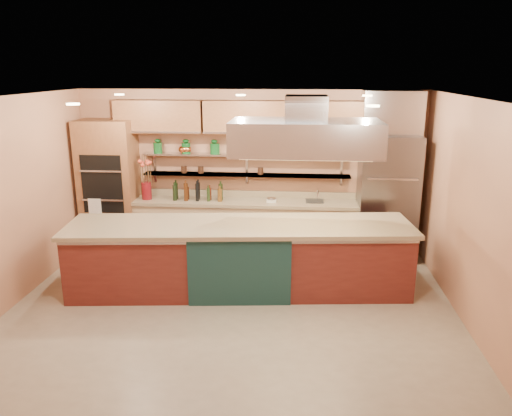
# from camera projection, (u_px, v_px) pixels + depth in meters

# --- Properties ---
(floor) EXTENTS (6.00, 5.00, 0.02)m
(floor) POSITION_uv_depth(u_px,v_px,m) (232.00, 308.00, 6.79)
(floor) COLOR gray
(floor) RESTS_ON ground
(ceiling) EXTENTS (6.00, 5.00, 0.02)m
(ceiling) POSITION_uv_depth(u_px,v_px,m) (229.00, 98.00, 6.03)
(ceiling) COLOR black
(ceiling) RESTS_ON wall_back
(wall_back) EXTENTS (6.00, 0.04, 2.80)m
(wall_back) POSITION_uv_depth(u_px,v_px,m) (250.00, 171.00, 8.80)
(wall_back) COLOR #AF7552
(wall_back) RESTS_ON floor
(wall_front) EXTENTS (6.00, 0.04, 2.80)m
(wall_front) POSITION_uv_depth(u_px,v_px,m) (190.00, 293.00, 4.01)
(wall_front) COLOR #AF7552
(wall_front) RESTS_ON floor
(wall_left) EXTENTS (0.04, 5.00, 2.80)m
(wall_left) POSITION_uv_depth(u_px,v_px,m) (8.00, 204.00, 6.65)
(wall_left) COLOR #AF7552
(wall_left) RESTS_ON floor
(wall_right) EXTENTS (0.04, 5.00, 2.80)m
(wall_right) POSITION_uv_depth(u_px,v_px,m) (471.00, 215.00, 6.16)
(wall_right) COLOR #AF7552
(wall_right) RESTS_ON floor
(oven_stack) EXTENTS (0.95, 0.64, 2.30)m
(oven_stack) POSITION_uv_depth(u_px,v_px,m) (110.00, 186.00, 8.76)
(oven_stack) COLOR brown
(oven_stack) RESTS_ON floor
(refrigerator) EXTENTS (0.95, 0.72, 2.10)m
(refrigerator) POSITION_uv_depth(u_px,v_px,m) (387.00, 198.00, 8.36)
(refrigerator) COLOR slate
(refrigerator) RESTS_ON floor
(back_counter) EXTENTS (3.84, 0.64, 0.93)m
(back_counter) POSITION_uv_depth(u_px,v_px,m) (245.00, 226.00, 8.77)
(back_counter) COLOR tan
(back_counter) RESTS_ON floor
(wall_shelf_lower) EXTENTS (3.60, 0.26, 0.03)m
(wall_shelf_lower) POSITION_uv_depth(u_px,v_px,m) (246.00, 175.00, 8.70)
(wall_shelf_lower) COLOR #AFB0B6
(wall_shelf_lower) RESTS_ON wall_back
(wall_shelf_upper) EXTENTS (3.60, 0.26, 0.03)m
(wall_shelf_upper) POSITION_uv_depth(u_px,v_px,m) (246.00, 155.00, 8.60)
(wall_shelf_upper) COLOR #AFB0B6
(wall_shelf_upper) RESTS_ON wall_back
(upper_cabinets) EXTENTS (4.60, 0.36, 0.55)m
(upper_cabinets) POSITION_uv_depth(u_px,v_px,m) (249.00, 117.00, 8.37)
(upper_cabinets) COLOR brown
(upper_cabinets) RESTS_ON wall_back
(range_hood) EXTENTS (2.00, 1.00, 0.45)m
(range_hood) POSITION_uv_depth(u_px,v_px,m) (305.00, 137.00, 6.68)
(range_hood) COLOR #AFB0B6
(range_hood) RESTS_ON ceiling
(ceiling_downlights) EXTENTS (4.00, 2.80, 0.02)m
(ceiling_downlights) POSITION_uv_depth(u_px,v_px,m) (232.00, 99.00, 6.23)
(ceiling_downlights) COLOR #FFE5A5
(ceiling_downlights) RESTS_ON ceiling
(island) EXTENTS (4.90, 1.52, 1.00)m
(island) POSITION_uv_depth(u_px,v_px,m) (240.00, 257.00, 7.23)
(island) COLOR maroon
(island) RESTS_ON floor
(flower_vase) EXTENTS (0.22, 0.22, 0.30)m
(flower_vase) POSITION_uv_depth(u_px,v_px,m) (147.00, 191.00, 8.70)
(flower_vase) COLOR #610E13
(flower_vase) RESTS_ON back_counter
(oil_bottle_cluster) EXTENTS (0.94, 0.53, 0.29)m
(oil_bottle_cluster) POSITION_uv_depth(u_px,v_px,m) (198.00, 192.00, 8.63)
(oil_bottle_cluster) COLOR black
(oil_bottle_cluster) RESTS_ON back_counter
(kitchen_scale) EXTENTS (0.17, 0.14, 0.09)m
(kitchen_scale) POSITION_uv_depth(u_px,v_px,m) (272.00, 199.00, 8.55)
(kitchen_scale) COLOR silver
(kitchen_scale) RESTS_ON back_counter
(bar_faucet) EXTENTS (0.03, 0.03, 0.22)m
(bar_faucet) POSITION_uv_depth(u_px,v_px,m) (318.00, 195.00, 8.56)
(bar_faucet) COLOR white
(bar_faucet) RESTS_ON back_counter
(copper_kettle) EXTENTS (0.18, 0.18, 0.13)m
(copper_kettle) POSITION_uv_depth(u_px,v_px,m) (183.00, 149.00, 8.67)
(copper_kettle) COLOR #CE632F
(copper_kettle) RESTS_ON wall_shelf_upper
(green_canister) EXTENTS (0.18, 0.18, 0.17)m
(green_canister) POSITION_uv_depth(u_px,v_px,m) (216.00, 149.00, 8.62)
(green_canister) COLOR #0E4418
(green_canister) RESTS_ON wall_shelf_upper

